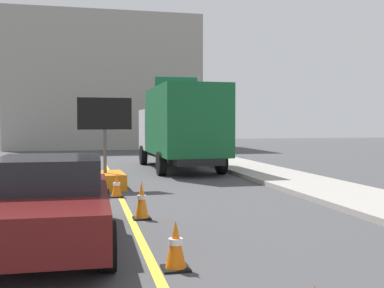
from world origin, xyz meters
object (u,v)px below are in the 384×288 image
arrow_board_trailer (105,172)px  highway_guide_sign (186,100)px  traffic_cone_mid_lane (176,245)px  traffic_cone_curbside (117,186)px  pickup_car (49,201)px  traffic_cone_far_lane (142,200)px  box_truck (180,126)px

arrow_board_trailer → highway_guide_sign: 15.41m
traffic_cone_mid_lane → traffic_cone_curbside: traffic_cone_mid_lane is taller
arrow_board_trailer → traffic_cone_curbside: (0.22, -1.89, -0.18)m
traffic_cone_curbside → pickup_car: bearing=-106.1°
arrow_board_trailer → traffic_cone_mid_lane: bearing=-85.9°
traffic_cone_far_lane → pickup_car: bearing=-134.6°
pickup_car → traffic_cone_mid_lane: bearing=-44.7°
pickup_car → arrow_board_trailer: bearing=80.3°
traffic_cone_curbside → arrow_board_trailer: bearing=96.7°
traffic_cone_far_lane → traffic_cone_curbside: 2.99m
traffic_cone_mid_lane → traffic_cone_far_lane: size_ratio=0.84×
pickup_car → traffic_cone_mid_lane: size_ratio=7.02×
box_truck → traffic_cone_far_lane: bearing=-105.6°
traffic_cone_curbside → traffic_cone_mid_lane: bearing=-86.6°
pickup_car → traffic_cone_far_lane: size_ratio=5.91×
box_truck → traffic_cone_curbside: 7.73m
pickup_car → traffic_cone_curbside: (1.34, 4.66, -0.40)m
pickup_car → traffic_cone_mid_lane: pickup_car is taller
highway_guide_sign → traffic_cone_mid_lane: size_ratio=7.65×
traffic_cone_mid_lane → traffic_cone_curbside: size_ratio=1.08×
traffic_cone_mid_lane → traffic_cone_curbside: 6.36m
pickup_car → highway_guide_sign: bearing=72.3°
highway_guide_sign → traffic_cone_curbside: 17.12m
highway_guide_sign → traffic_cone_far_lane: bearing=-104.6°
box_truck → traffic_cone_curbside: (-3.08, -6.92, -1.53)m
pickup_car → traffic_cone_far_lane: bearing=45.4°
arrow_board_trailer → highway_guide_sign: highway_guide_sign is taller
arrow_board_trailer → box_truck: size_ratio=0.35×
arrow_board_trailer → traffic_cone_curbside: arrow_board_trailer is taller
arrow_board_trailer → highway_guide_sign: bearing=68.8°
box_truck → traffic_cone_curbside: box_truck is taller
box_truck → pickup_car: bearing=-110.9°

